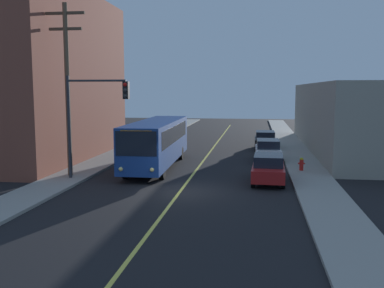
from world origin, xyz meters
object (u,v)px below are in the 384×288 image
parked_car_white (268,150)px  parked_car_red (268,168)px  fire_hydrant (301,164)px  utility_pole_near (67,82)px  city_bus (157,141)px  parked_car_black (265,140)px  traffic_signal_left_corner (94,108)px

parked_car_white → parked_car_red: bearing=-91.2°
parked_car_red → fire_hydrant: bearing=57.1°
parked_car_white → fire_hydrant: 4.89m
parked_car_red → utility_pole_near: size_ratio=0.44×
city_bus → parked_car_black: city_bus is taller
city_bus → fire_hydrant: city_bus is taller
parked_car_red → parked_car_white: bearing=88.8°
city_bus → traffic_signal_left_corner: (-2.57, -5.16, 2.49)m
parked_car_black → city_bus: bearing=-125.7°
parked_car_white → parked_car_black: (-0.08, 6.86, 0.00)m
traffic_signal_left_corner → parked_car_white: bearing=40.9°
traffic_signal_left_corner → fire_hydrant: (12.26, 4.42, -3.72)m
utility_pole_near → fire_hydrant: (14.11, 3.72, -5.18)m
city_bus → parked_car_white: city_bus is taller
parked_car_red → utility_pole_near: (-11.91, -0.31, 4.93)m
parked_car_red → parked_car_black: same height
parked_car_black → parked_car_white: bearing=-89.4°
parked_car_black → traffic_signal_left_corner: 19.02m
traffic_signal_left_corner → fire_hydrant: bearing=19.8°
traffic_signal_left_corner → parked_car_black: bearing=57.1°
parked_car_red → parked_car_black: size_ratio=1.01×
parked_car_black → traffic_signal_left_corner: bearing=-122.9°
parked_car_white → fire_hydrant: (2.04, -4.44, -0.26)m
utility_pole_near → traffic_signal_left_corner: bearing=-20.5°
fire_hydrant → traffic_signal_left_corner: bearing=-160.2°
parked_car_white → utility_pole_near: utility_pole_near is taller
utility_pole_near → fire_hydrant: bearing=14.8°
city_bus → parked_car_red: (7.49, -4.16, -0.98)m
parked_car_white → parked_car_black: 6.86m
parked_car_black → utility_pole_near: (-12.00, -15.02, 4.93)m
parked_car_black → fire_hydrant: (2.12, -11.29, -0.26)m
parked_car_black → fire_hydrant: bearing=-79.4°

